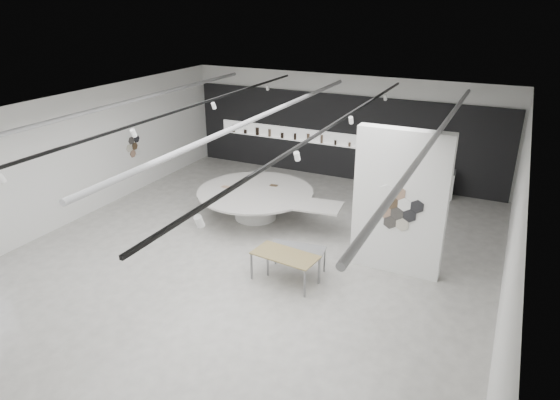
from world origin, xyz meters
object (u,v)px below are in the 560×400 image
at_px(sample_table_stone, 296,251).
at_px(display_island, 258,200).
at_px(partition_column, 400,203).
at_px(kitchen_counter, 429,182).
at_px(sample_table_wood, 285,256).

bearing_deg(sample_table_stone, display_island, 133.76).
xyz_separation_m(partition_column, kitchen_counter, (-0.15, 5.53, -1.34)).
bearing_deg(sample_table_stone, sample_table_wood, -102.43).
height_order(sample_table_wood, sample_table_stone, sample_table_wood).
xyz_separation_m(display_island, sample_table_wood, (2.32, -2.96, 0.09)).
bearing_deg(display_island, partition_column, -22.63).
height_order(partition_column, kitchen_counter, partition_column).
distance_m(display_island, kitchen_counter, 6.11).
bearing_deg(kitchen_counter, sample_table_wood, -110.43).
bearing_deg(display_island, sample_table_stone, -53.21).
bearing_deg(kitchen_counter, sample_table_stone, -110.66).
distance_m(display_island, sample_table_stone, 3.49).
relative_size(display_island, sample_table_stone, 3.36).
bearing_deg(partition_column, kitchen_counter, 91.54).
bearing_deg(sample_table_wood, sample_table_stone, 77.57).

